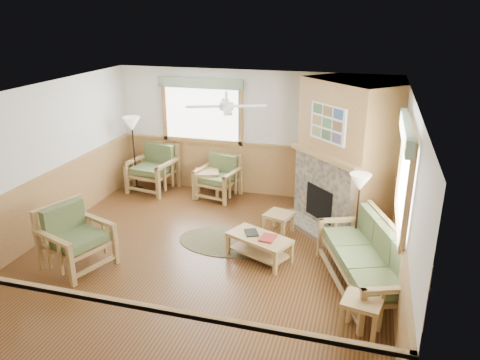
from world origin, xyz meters
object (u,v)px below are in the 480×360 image
(armchair_back_left, at_px, (153,168))
(floor_lamp_right, at_px, (357,217))
(armchair_left, at_px, (76,238))
(footstool, at_px, (279,223))
(sofa, at_px, (365,260))
(floor_lamp_left, at_px, (134,154))
(end_table_sofa, at_px, (361,317))
(armchair_back_right, at_px, (218,177))
(coffee_table, at_px, (259,248))
(end_table_chairs, at_px, (207,183))

(armchair_back_left, xyz_separation_m, floor_lamp_right, (4.53, -1.93, 0.23))
(armchair_left, bearing_deg, footstool, -34.52)
(sofa, xyz_separation_m, floor_lamp_left, (-5.10, 2.73, 0.36))
(end_table_sofa, height_order, floor_lamp_right, floor_lamp_right)
(end_table_sofa, xyz_separation_m, floor_lamp_right, (-0.18, 1.96, 0.48))
(sofa, bearing_deg, end_table_sofa, -21.45)
(armchair_left, relative_size, floor_lamp_right, 0.68)
(armchair_back_right, bearing_deg, coffee_table, -46.79)
(armchair_back_right, bearing_deg, end_table_sofa, -39.83)
(armchair_back_right, relative_size, end_table_chairs, 1.58)
(armchair_left, bearing_deg, armchair_back_left, 25.53)
(armchair_back_right, relative_size, coffee_table, 0.88)
(armchair_left, bearing_deg, floor_lamp_left, 32.15)
(sofa, height_order, armchair_left, armchair_left)
(armchair_left, height_order, end_table_sofa, armchair_left)
(end_table_sofa, distance_m, floor_lamp_left, 6.39)
(end_table_chairs, bearing_deg, armchair_back_left, 180.00)
(armchair_back_right, distance_m, armchair_left, 3.59)
(armchair_back_right, relative_size, floor_lamp_right, 0.61)
(footstool, bearing_deg, end_table_chairs, 143.91)
(armchair_back_right, height_order, floor_lamp_left, floor_lamp_left)
(footstool, bearing_deg, armchair_left, -144.43)
(end_table_chairs, bearing_deg, armchair_back_right, 0.00)
(armchair_back_right, bearing_deg, floor_lamp_right, -21.86)
(floor_lamp_right, bearing_deg, coffee_table, -162.97)
(coffee_table, height_order, footstool, coffee_table)
(end_table_chairs, xyz_separation_m, end_table_sofa, (3.43, -3.89, -0.03))
(armchair_back_left, height_order, footstool, armchair_back_left)
(armchair_left, relative_size, end_table_sofa, 1.90)
(footstool, bearing_deg, floor_lamp_left, 160.02)
(sofa, distance_m, floor_lamp_left, 5.80)
(end_table_sofa, xyz_separation_m, footstool, (-1.55, 2.52, -0.07))
(armchair_back_left, height_order, end_table_sofa, armchair_back_left)
(coffee_table, bearing_deg, end_table_sofa, -17.98)
(armchair_back_left, bearing_deg, armchair_left, -75.55)
(coffee_table, bearing_deg, armchair_back_left, 165.89)
(end_table_chairs, distance_m, end_table_sofa, 5.18)
(sofa, distance_m, floor_lamp_right, 0.93)
(coffee_table, xyz_separation_m, end_table_sofa, (1.67, -1.50, 0.06))
(armchair_back_right, distance_m, coffee_table, 2.83)
(end_table_sofa, bearing_deg, coffee_table, 138.04)
(sofa, distance_m, armchair_back_right, 4.24)
(end_table_sofa, xyz_separation_m, floor_lamp_left, (-5.10, 3.81, 0.58))
(armchair_left, bearing_deg, end_table_sofa, -76.63)
(coffee_table, relative_size, end_table_sofa, 1.98)
(armchair_back_right, xyz_separation_m, end_table_chairs, (-0.25, 0.00, -0.17))
(armchair_back_left, xyz_separation_m, armchair_left, (0.33, -3.39, -0.01))
(coffee_table, distance_m, end_table_chairs, 2.96)
(end_table_sofa, bearing_deg, floor_lamp_right, 95.30)
(end_table_chairs, height_order, floor_lamp_left, floor_lamp_left)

